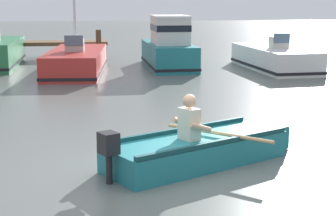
% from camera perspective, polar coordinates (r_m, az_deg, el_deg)
% --- Properties ---
extents(ground_plane, '(120.00, 120.00, 0.00)m').
position_cam_1_polar(ground_plane, '(8.68, 0.81, -6.56)').
color(ground_plane, slate).
extents(rowboat_with_person, '(3.47, 2.44, 1.19)m').
position_cam_1_polar(rowboat_with_person, '(8.98, 3.33, -4.29)').
color(rowboat_with_person, '#1E727A').
rests_on(rowboat_with_person, ground).
extents(moored_boat_red, '(2.38, 5.81, 4.60)m').
position_cam_1_polar(moored_boat_red, '(20.31, -9.62, 4.84)').
color(moored_boat_red, '#B72D28').
rests_on(moored_boat_red, ground).
extents(moored_boat_teal, '(1.77, 4.68, 2.06)m').
position_cam_1_polar(moored_boat_teal, '(21.42, 0.09, 6.31)').
color(moored_boat_teal, '#1E727A').
rests_on(moored_boat_teal, ground).
extents(moored_boat_white, '(2.17, 5.22, 1.42)m').
position_cam_1_polar(moored_boat_white, '(21.45, 11.16, 5.12)').
color(moored_boat_white, white).
rests_on(moored_boat_white, ground).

